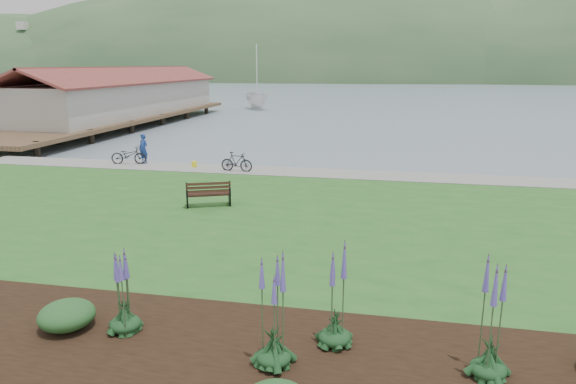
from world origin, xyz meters
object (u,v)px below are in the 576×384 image
park_bench (208,193)px  person (143,146)px  bicycle_a (129,155)px  sailboat (257,109)px

park_bench → person: person is taller
park_bench → bicycle_a: (-7.16, 7.18, -0.02)m
person → sailboat: (-4.15, 39.45, -1.35)m
bicycle_a → sailboat: bearing=-5.9°
bicycle_a → sailboat: 39.91m
park_bench → bicycle_a: park_bench is taller
park_bench → sailboat: size_ratio=0.07×
person → sailboat: sailboat is taller
person → bicycle_a: 0.92m
person → bicycle_a: size_ratio=1.01×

